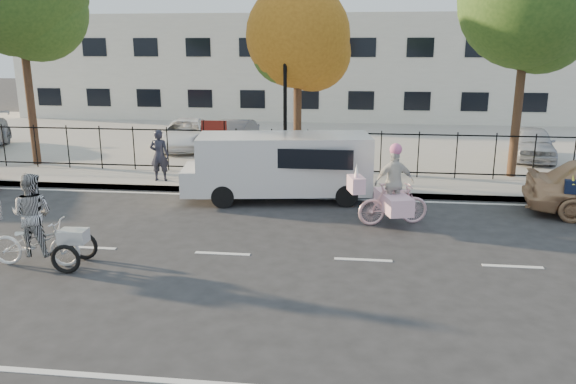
# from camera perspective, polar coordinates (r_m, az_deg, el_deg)

# --- Properties ---
(ground) EXTENTS (120.00, 120.00, 0.00)m
(ground) POSITION_cam_1_polar(r_m,az_deg,el_deg) (12.19, -6.68, -6.25)
(ground) COLOR #333334
(road_markings) EXTENTS (60.00, 9.52, 0.01)m
(road_markings) POSITION_cam_1_polar(r_m,az_deg,el_deg) (12.19, -6.68, -6.23)
(road_markings) COLOR silver
(road_markings) RESTS_ON ground
(curb) EXTENTS (60.00, 0.10, 0.15)m
(curb) POSITION_cam_1_polar(r_m,az_deg,el_deg) (16.89, -2.72, 0.07)
(curb) COLOR #A8A399
(curb) RESTS_ON ground
(sidewalk) EXTENTS (60.00, 2.20, 0.15)m
(sidewalk) POSITION_cam_1_polar(r_m,az_deg,el_deg) (17.89, -2.16, 0.92)
(sidewalk) COLOR #A8A399
(sidewalk) RESTS_ON ground
(parking_lot) EXTENTS (60.00, 15.60, 0.15)m
(parking_lot) POSITION_cam_1_polar(r_m,az_deg,el_deg) (26.54, 0.87, 5.49)
(parking_lot) COLOR #A8A399
(parking_lot) RESTS_ON ground
(iron_fence) EXTENTS (58.00, 0.06, 1.50)m
(iron_fence) POSITION_cam_1_polar(r_m,az_deg,el_deg) (18.78, -1.65, 4.16)
(iron_fence) COLOR black
(iron_fence) RESTS_ON sidewalk
(building) EXTENTS (34.00, 10.00, 6.00)m
(building) POSITION_cam_1_polar(r_m,az_deg,el_deg) (36.18, 2.61, 12.61)
(building) COLOR silver
(building) RESTS_ON ground
(lamppost) EXTENTS (0.36, 0.36, 4.33)m
(lamppost) POSITION_cam_1_polar(r_m,az_deg,el_deg) (18.04, -0.30, 10.82)
(lamppost) COLOR black
(lamppost) RESTS_ON sidewalk
(street_sign) EXTENTS (0.85, 0.06, 1.80)m
(street_sign) POSITION_cam_1_polar(r_m,az_deg,el_deg) (18.67, -7.50, 5.59)
(street_sign) COLOR black
(street_sign) RESTS_ON sidewalk
(zebra_trike) EXTENTS (2.25, 0.86, 1.93)m
(zebra_trike) POSITION_cam_1_polar(r_m,az_deg,el_deg) (12.36, -24.38, -3.58)
(zebra_trike) COLOR white
(zebra_trike) RESTS_ON ground
(unicorn_bike) EXTENTS (2.08, 1.50, 2.05)m
(unicorn_bike) POSITION_cam_1_polar(r_m,az_deg,el_deg) (14.05, 10.54, -0.31)
(unicorn_bike) COLOR #F6BBC2
(unicorn_bike) RESTS_ON ground
(white_van) EXTENTS (5.51, 2.48, 1.88)m
(white_van) POSITION_cam_1_polar(r_m,az_deg,el_deg) (16.04, -0.75, 2.84)
(white_van) COLOR white
(white_van) RESTS_ON ground
(pedestrian) EXTENTS (0.62, 0.43, 1.64)m
(pedestrian) POSITION_cam_1_polar(r_m,az_deg,el_deg) (18.19, -12.93, 3.67)
(pedestrian) COLOR black
(pedestrian) RESTS_ON sidewalk
(lot_car_b) EXTENTS (2.48, 4.53, 1.20)m
(lot_car_b) POSITION_cam_1_polar(r_m,az_deg,el_deg) (23.87, -10.30, 5.85)
(lot_car_b) COLOR white
(lot_car_b) RESTS_ON parking_lot
(lot_car_c) EXTENTS (1.57, 3.73, 1.20)m
(lot_car_c) POSITION_cam_1_polar(r_m,az_deg,el_deg) (23.10, -5.55, 5.72)
(lot_car_c) COLOR #4E5056
(lot_car_c) RESTS_ON parking_lot
(lot_car_d) EXTENTS (1.99, 3.75, 1.21)m
(lot_car_d) POSITION_cam_1_polar(r_m,az_deg,el_deg) (23.07, 23.58, 4.56)
(lot_car_d) COLOR #B2B4BA
(lot_car_d) RESTS_ON parking_lot
(tree_mid) EXTENTS (3.52, 3.48, 6.38)m
(tree_mid) POSITION_cam_1_polar(r_m,az_deg,el_deg) (19.40, 1.45, 15.09)
(tree_mid) COLOR #442D1D
(tree_mid) RESTS_ON ground
(tree_east) EXTENTS (4.29, 4.29, 7.86)m
(tree_east) POSITION_cam_1_polar(r_m,az_deg,el_deg) (19.62, 23.59, 16.96)
(tree_east) COLOR #442D1D
(tree_east) RESTS_ON ground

